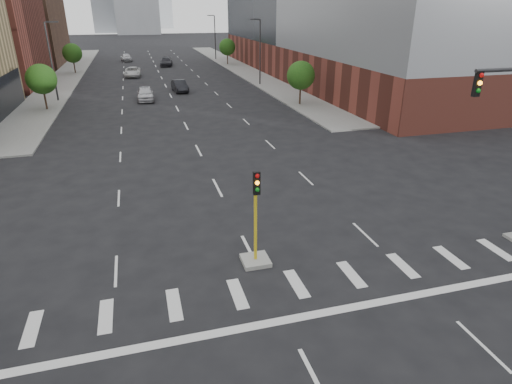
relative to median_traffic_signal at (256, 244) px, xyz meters
name	(u,v)px	position (x,y,z in m)	size (l,w,h in m)	color
sidewalk_left_far	(69,74)	(-15.00, 65.03, -0.90)	(5.00, 92.00, 0.15)	gray
sidewalk_right_far	(240,68)	(15.00, 65.03, -0.90)	(5.00, 92.00, 0.15)	gray
building_left_far_b	(5,30)	(-27.50, 83.03, 5.53)	(20.00, 24.00, 13.00)	brown
building_right_main	(349,4)	(29.50, 51.03, 10.03)	(24.00, 70.00, 22.00)	brown
median_traffic_signal	(256,244)	(0.00, 0.00, 0.00)	(1.20, 1.20, 4.40)	#999993
streetlight_right_a	(259,49)	(13.41, 46.03, 4.04)	(1.60, 0.22, 9.07)	#2D2D30
streetlight_right_b	(215,35)	(13.41, 81.03, 4.04)	(1.60, 0.22, 9.07)	#2D2D30
streetlight_left	(52,58)	(-13.41, 41.03, 4.04)	(1.60, 0.22, 9.07)	#2D2D30
tree_left_near	(41,79)	(-14.00, 36.03, 2.42)	(3.20, 3.20, 4.85)	#382619
tree_left_far	(72,53)	(-14.00, 66.03, 2.42)	(3.20, 3.20, 4.85)	#382619
tree_right_near	(301,75)	(14.00, 31.03, 2.42)	(3.20, 3.20, 4.85)	#382619
tree_right_far	(227,47)	(14.00, 71.03, 2.42)	(3.20, 3.20, 4.85)	#382619
car_near_left	(145,94)	(-3.21, 38.71, -0.13)	(1.99, 4.96, 1.69)	#BABABF
car_mid_right	(180,86)	(1.50, 43.66, -0.21)	(1.61, 4.63, 1.53)	black
car_far_left	(133,72)	(-4.45, 59.63, -0.21)	(2.53, 5.48, 1.52)	silver
car_deep_right	(166,62)	(2.09, 72.42, -0.20)	(2.18, 5.35, 1.55)	black
car_distant	(126,57)	(-5.44, 82.82, -0.15)	(1.93, 4.80, 1.64)	#B8B9BE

